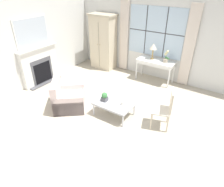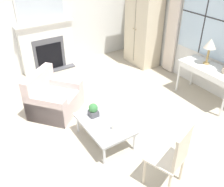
# 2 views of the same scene
# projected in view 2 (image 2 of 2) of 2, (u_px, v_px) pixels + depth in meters

# --- Properties ---
(ground_plane) EXTENTS (14.00, 14.00, 0.00)m
(ground_plane) POSITION_uv_depth(u_px,v_px,m) (89.00, 137.00, 4.36)
(ground_plane) COLOR #B2A893
(wall_back_windowed) EXTENTS (7.20, 0.14, 2.80)m
(wall_back_windowed) POSITION_uv_depth(u_px,v_px,m) (219.00, 29.00, 5.00)
(wall_back_windowed) COLOR silver
(wall_back_windowed) RESTS_ON ground_plane
(wall_left) EXTENTS (0.06, 7.20, 2.80)m
(wall_left) POSITION_uv_depth(u_px,v_px,m) (49.00, 13.00, 6.04)
(wall_left) COLOR silver
(wall_left) RESTS_ON ground_plane
(fireplace) EXTENTS (0.34, 1.43, 2.15)m
(fireplace) POSITION_uv_depth(u_px,v_px,m) (47.00, 43.00, 6.23)
(fireplace) COLOR #515156
(fireplace) RESTS_ON ground_plane
(armoire) EXTENTS (0.99, 0.60, 2.04)m
(armoire) POSITION_uv_depth(u_px,v_px,m) (143.00, 26.00, 6.42)
(armoire) COLOR beige
(armoire) RESTS_ON ground_plane
(console_table) EXTENTS (1.25, 0.55, 0.75)m
(console_table) POSITION_uv_depth(u_px,v_px,m) (210.00, 71.00, 5.04)
(console_table) COLOR white
(console_table) RESTS_ON ground_plane
(table_lamp) EXTENTS (0.24, 0.24, 0.54)m
(table_lamp) POSITION_uv_depth(u_px,v_px,m) (210.00, 45.00, 4.92)
(table_lamp) COLOR #9E7F47
(table_lamp) RESTS_ON console_table
(armchair_upholstered) EXTENTS (1.20, 1.21, 0.82)m
(armchair_upholstered) POSITION_uv_depth(u_px,v_px,m) (54.00, 100.00, 4.88)
(armchair_upholstered) COLOR beige
(armchair_upholstered) RESTS_ON ground_plane
(side_chair_wooden) EXTENTS (0.56, 0.56, 1.02)m
(side_chair_wooden) POSITION_uv_depth(u_px,v_px,m) (173.00, 155.00, 3.23)
(side_chair_wooden) COLOR beige
(side_chair_wooden) RESTS_ON ground_plane
(coffee_table) EXTENTS (1.00, 0.67, 0.39)m
(coffee_table) POSITION_uv_depth(u_px,v_px,m) (105.00, 124.00, 4.13)
(coffee_table) COLOR silver
(coffee_table) RESTS_ON ground_plane
(potted_plant_small) EXTENTS (0.16, 0.16, 0.24)m
(potted_plant_small) POSITION_uv_depth(u_px,v_px,m) (93.00, 110.00, 4.18)
(potted_plant_small) COLOR #4C4C51
(potted_plant_small) RESTS_ON coffee_table
(pillar_candle) EXTENTS (0.12, 0.12, 0.12)m
(pillar_candle) POSITION_uv_depth(u_px,v_px,m) (114.00, 127.00, 3.93)
(pillar_candle) COLOR silver
(pillar_candle) RESTS_ON coffee_table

